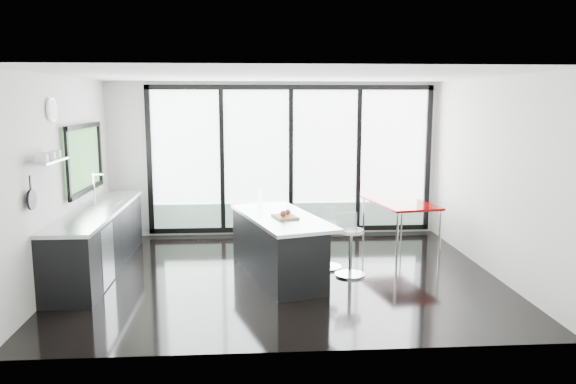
{
  "coord_description": "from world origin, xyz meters",
  "views": [
    {
      "loc": [
        -0.45,
        -7.73,
        2.47
      ],
      "look_at": [
        0.1,
        0.3,
        1.15
      ],
      "focal_mm": 35.0,
      "sensor_mm": 36.0,
      "label": 1
    }
  ],
  "objects": [
    {
      "name": "island",
      "position": [
        -0.08,
        -0.06,
        0.44
      ],
      "size": [
        1.47,
        2.3,
        1.13
      ],
      "color": "black",
      "rests_on": "floor"
    },
    {
      "name": "floor",
      "position": [
        0.0,
        0.0,
        0.0
      ],
      "size": [
        6.0,
        5.0,
        0.0
      ],
      "primitive_type": "cube",
      "color": "black",
      "rests_on": "ground"
    },
    {
      "name": "bar_stool_far",
      "position": [
        0.68,
        0.28,
        0.34
      ],
      "size": [
        0.48,
        0.48,
        0.69
      ],
      "primitive_type": "cylinder",
      "rotation": [
        0.0,
        0.0,
        0.11
      ],
      "color": "silver",
      "rests_on": "floor"
    },
    {
      "name": "wall_back",
      "position": [
        0.27,
        2.47,
        1.27
      ],
      "size": [
        6.0,
        0.09,
        2.8
      ],
      "color": "silver",
      "rests_on": "ground"
    },
    {
      "name": "wall_front",
      "position": [
        0.0,
        -2.5,
        1.4
      ],
      "size": [
        6.0,
        0.0,
        2.8
      ],
      "primitive_type": "cube",
      "color": "silver",
      "rests_on": "ground"
    },
    {
      "name": "bar_stool_near",
      "position": [
        0.96,
        -0.12,
        0.34
      ],
      "size": [
        0.53,
        0.53,
        0.68
      ],
      "primitive_type": "cylinder",
      "rotation": [
        0.0,
        0.0,
        0.27
      ],
      "color": "silver",
      "rests_on": "floor"
    },
    {
      "name": "ceiling",
      "position": [
        0.0,
        0.0,
        2.8
      ],
      "size": [
        6.0,
        5.0,
        0.0
      ],
      "primitive_type": "cube",
      "color": "white",
      "rests_on": "wall_back"
    },
    {
      "name": "wall_left",
      "position": [
        -2.97,
        0.27,
        1.56
      ],
      "size": [
        0.26,
        5.0,
        2.8
      ],
      "color": "silver",
      "rests_on": "ground"
    },
    {
      "name": "wall_right",
      "position": [
        3.0,
        0.0,
        1.4
      ],
      "size": [
        0.0,
        5.0,
        2.8
      ],
      "primitive_type": "cube",
      "color": "silver",
      "rests_on": "ground"
    },
    {
      "name": "red_table",
      "position": [
        2.06,
        1.37,
        0.39
      ],
      "size": [
        1.1,
        1.6,
        0.79
      ],
      "primitive_type": "cube",
      "rotation": [
        0.0,
        0.0,
        0.18
      ],
      "color": "#740000",
      "rests_on": "floor"
    },
    {
      "name": "counter_cabinets",
      "position": [
        -2.67,
        0.4,
        0.46
      ],
      "size": [
        0.69,
        3.24,
        1.36
      ],
      "color": "black",
      "rests_on": "floor"
    }
  ]
}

